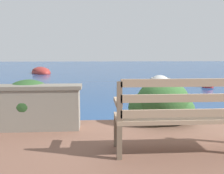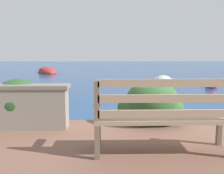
% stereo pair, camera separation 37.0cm
% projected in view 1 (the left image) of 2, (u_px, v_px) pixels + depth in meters
% --- Properties ---
extents(ground_plane, '(80.00, 80.00, 0.00)m').
position_uv_depth(ground_plane, '(168.00, 130.00, 4.66)').
color(ground_plane, navy).
extents(park_bench, '(1.67, 0.48, 0.93)m').
position_uv_depth(park_bench, '(184.00, 114.00, 3.01)').
color(park_bench, brown).
rests_on(park_bench, patio_terrace).
extents(stone_wall, '(1.74, 0.39, 0.71)m').
position_uv_depth(stone_wall, '(27.00, 107.00, 3.96)').
color(stone_wall, gray).
rests_on(stone_wall, patio_terrace).
extents(hedge_clump_far_left, '(1.14, 0.82, 0.78)m').
position_uv_depth(hedge_clump_far_left, '(28.00, 105.00, 4.19)').
color(hedge_clump_far_left, '#284C23').
rests_on(hedge_clump_far_left, patio_terrace).
extents(hedge_clump_left, '(1.13, 0.81, 0.77)m').
position_uv_depth(hedge_clump_left, '(162.00, 104.00, 4.31)').
color(hedge_clump_left, '#2D5628').
rests_on(hedge_clump_left, patio_terrace).
extents(rowboat_nearest, '(1.42, 2.88, 0.67)m').
position_uv_depth(rowboat_nearest, '(160.00, 82.00, 11.83)').
color(rowboat_nearest, silver).
rests_on(rowboat_nearest, ground_plane).
extents(rowboat_mid, '(2.19, 2.66, 0.82)m').
position_uv_depth(rowboat_mid, '(41.00, 72.00, 17.80)').
color(rowboat_mid, '#9E2D28').
rests_on(rowboat_mid, ground_plane).
extents(mooring_buoy, '(0.52, 0.52, 0.48)m').
position_uv_depth(mooring_buoy, '(208.00, 85.00, 10.55)').
color(mooring_buoy, red).
rests_on(mooring_buoy, ground_plane).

